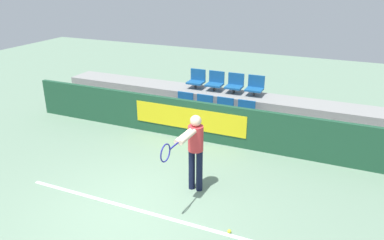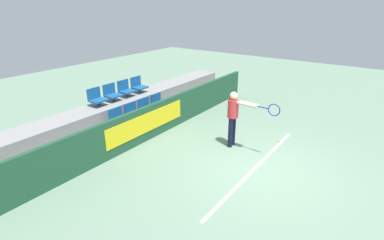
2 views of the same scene
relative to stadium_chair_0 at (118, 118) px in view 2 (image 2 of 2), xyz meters
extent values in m
plane|color=gray|center=(0.88, -4.08, -0.70)|extent=(30.00, 30.00, 0.00)
cube|color=white|center=(0.88, -4.01, -0.70)|extent=(4.96, 0.08, 0.01)
cube|color=#1E4C33|center=(0.88, -0.65, -0.18)|extent=(10.62, 0.12, 1.05)
cube|color=yellow|center=(0.47, -0.72, -0.12)|extent=(3.11, 0.02, 0.58)
cube|color=gray|center=(0.88, -0.12, -0.48)|extent=(10.22, 0.91, 0.45)
cube|color=gray|center=(0.88, 0.79, -0.25)|extent=(10.22, 0.91, 0.91)
cylinder|color=#333333|center=(0.00, -0.07, -0.17)|extent=(0.07, 0.07, 0.15)
cube|color=#195693|center=(0.00, -0.07, -0.07)|extent=(0.47, 0.41, 0.05)
cube|color=#195693|center=(0.00, 0.12, 0.13)|extent=(0.47, 0.04, 0.34)
cylinder|color=#333333|center=(0.59, -0.07, -0.17)|extent=(0.07, 0.07, 0.15)
cube|color=#195693|center=(0.59, -0.07, -0.07)|extent=(0.47, 0.41, 0.05)
cube|color=#195693|center=(0.59, 0.12, 0.13)|extent=(0.47, 0.04, 0.34)
cylinder|color=#333333|center=(1.18, -0.07, -0.17)|extent=(0.07, 0.07, 0.15)
cube|color=#195693|center=(1.18, -0.07, -0.07)|extent=(0.47, 0.41, 0.05)
cube|color=#195693|center=(1.18, 0.12, 0.13)|extent=(0.47, 0.04, 0.34)
cylinder|color=#333333|center=(1.77, -0.07, -0.17)|extent=(0.07, 0.07, 0.15)
cube|color=#195693|center=(1.77, -0.07, -0.07)|extent=(0.47, 0.41, 0.05)
cube|color=#195693|center=(1.77, 0.12, 0.13)|extent=(0.47, 0.04, 0.34)
cylinder|color=#333333|center=(0.00, 0.84, 0.28)|extent=(0.07, 0.07, 0.15)
cube|color=#195693|center=(0.00, 0.84, 0.39)|extent=(0.47, 0.41, 0.05)
cube|color=#195693|center=(0.00, 1.02, 0.58)|extent=(0.47, 0.04, 0.34)
cylinder|color=#333333|center=(0.59, 0.84, 0.28)|extent=(0.07, 0.07, 0.15)
cube|color=#195693|center=(0.59, 0.84, 0.39)|extent=(0.47, 0.41, 0.05)
cube|color=#195693|center=(0.59, 1.02, 0.58)|extent=(0.47, 0.04, 0.34)
cylinder|color=#333333|center=(1.18, 0.84, 0.28)|extent=(0.07, 0.07, 0.15)
cube|color=#195693|center=(1.18, 0.84, 0.39)|extent=(0.47, 0.41, 0.05)
cube|color=#195693|center=(1.18, 1.02, 0.58)|extent=(0.47, 0.04, 0.34)
cylinder|color=#333333|center=(1.77, 0.84, 0.28)|extent=(0.07, 0.07, 0.15)
cube|color=#195693|center=(1.77, 0.84, 0.39)|extent=(0.47, 0.41, 0.05)
cube|color=#195693|center=(1.77, 1.02, 0.58)|extent=(0.47, 0.04, 0.34)
cylinder|color=black|center=(1.51, -2.91, -0.26)|extent=(0.13, 0.13, 0.88)
cylinder|color=black|center=(1.68, -2.91, -0.26)|extent=(0.13, 0.13, 0.88)
cylinder|color=red|center=(1.60, -2.91, 0.44)|extent=(0.30, 0.30, 0.51)
sphere|color=beige|center=(1.60, -2.91, 0.80)|extent=(0.22, 0.22, 0.22)
cylinder|color=beige|center=(1.54, -3.34, 0.65)|extent=(0.11, 0.58, 0.09)
cylinder|color=beige|center=(1.62, -3.34, 0.65)|extent=(0.11, 0.58, 0.09)
cylinder|color=navy|center=(1.56, -3.78, 0.65)|extent=(0.04, 0.30, 0.03)
torus|color=navy|center=(1.55, -4.08, 0.65)|extent=(0.04, 0.32, 0.32)
sphere|color=#CCDB33|center=(2.67, -3.95, -0.67)|extent=(0.07, 0.07, 0.07)
camera|label=1|loc=(4.17, -8.97, 3.45)|focal=35.00mm
camera|label=2|loc=(-5.38, -6.50, 3.21)|focal=28.00mm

